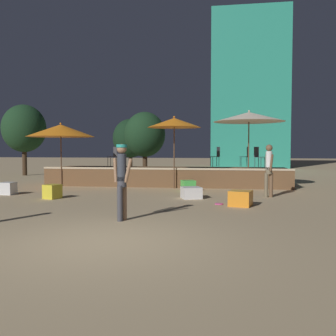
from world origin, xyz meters
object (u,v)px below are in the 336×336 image
(patio_umbrella_0, at_px, (61,131))
(cube_seat_2, at_px, (241,198))
(patio_umbrella_2, at_px, (249,117))
(cube_seat_4, at_px, (8,188))
(bistro_chair_0, at_px, (114,154))
(background_tree_0, at_px, (24,129))
(person_2, at_px, (269,168))
(bistro_chair_2, at_px, (217,155))
(background_tree_1, at_px, (145,135))
(cube_seat_3, at_px, (52,192))
(cube_seat_0, at_px, (191,193))
(frisbee_disc, at_px, (219,204))
(patio_umbrella_1, at_px, (174,123))
(cube_seat_1, at_px, (188,186))
(bistro_chair_3, at_px, (246,155))
(person_0, at_px, (122,177))
(background_tree_2, at_px, (130,138))
(bistro_chair_1, at_px, (258,155))

(patio_umbrella_0, distance_m, cube_seat_2, 9.25)
(patio_umbrella_2, distance_m, cube_seat_4, 9.83)
(bistro_chair_0, relative_size, background_tree_0, 0.20)
(person_2, xyz_separation_m, bistro_chair_0, (-6.73, 3.87, 0.39))
(bistro_chair_2, height_order, background_tree_1, background_tree_1)
(cube_seat_3, xyz_separation_m, background_tree_1, (1.02, 9.86, 2.26))
(cube_seat_0, height_order, bistro_chair_0, bistro_chair_0)
(background_tree_1, bearing_deg, cube_seat_0, -68.47)
(cube_seat_4, height_order, frisbee_disc, cube_seat_4)
(cube_seat_2, xyz_separation_m, background_tree_0, (-12.90, 10.67, 2.70))
(patio_umbrella_1, bearing_deg, patio_umbrella_0, 178.50)
(patio_umbrella_1, xyz_separation_m, bistro_chair_0, (-3.10, 1.54, -1.36))
(cube_seat_0, distance_m, cube_seat_2, 2.14)
(cube_seat_0, height_order, cube_seat_1, cube_seat_1)
(bistro_chair_3, relative_size, background_tree_1, 0.23)
(cube_seat_3, height_order, cube_seat_4, cube_seat_3)
(cube_seat_1, bearing_deg, cube_seat_2, -62.35)
(cube_seat_3, bearing_deg, patio_umbrella_2, 32.05)
(person_0, xyz_separation_m, background_tree_0, (-10.08, 13.34, 1.90))
(person_0, height_order, background_tree_0, background_tree_0)
(cube_seat_3, bearing_deg, cube_seat_1, 34.45)
(patio_umbrella_0, bearing_deg, background_tree_2, 88.83)
(bistro_chair_0, xyz_separation_m, frisbee_disc, (5.06, -5.83, -1.38))
(cube_seat_2, height_order, background_tree_0, background_tree_0)
(bistro_chair_1, height_order, bistro_chair_2, same)
(background_tree_0, bearing_deg, bistro_chair_0, -32.68)
(cube_seat_1, bearing_deg, patio_umbrella_2, 27.43)
(bistro_chair_0, bearing_deg, bistro_chair_3, 49.44)
(patio_umbrella_0, xyz_separation_m, patio_umbrella_1, (5.10, -0.13, 0.28))
(patio_umbrella_0, distance_m, frisbee_disc, 8.69)
(patio_umbrella_0, bearing_deg, person_2, -15.78)
(person_0, height_order, person_2, person_2)
(cube_seat_4, xyz_separation_m, bistro_chair_2, (7.44, 4.84, 1.18))
(frisbee_disc, bearing_deg, bistro_chair_1, 74.00)
(person_2, distance_m, bistro_chair_3, 4.23)
(bistro_chair_3, distance_m, background_tree_2, 12.51)
(bistro_chair_0, xyz_separation_m, bistro_chair_3, (6.16, 0.30, 0.00))
(person_2, bearing_deg, patio_umbrella_1, -53.41)
(cube_seat_2, bearing_deg, background_tree_1, 116.10)
(frisbee_disc, height_order, background_tree_0, background_tree_0)
(cube_seat_2, height_order, frisbee_disc, cube_seat_2)
(cube_seat_2, bearing_deg, person_0, -136.61)
(cube_seat_1, xyz_separation_m, bistro_chair_1, (2.85, 2.08, 1.19))
(bistro_chair_0, bearing_deg, cube_seat_1, 14.11)
(patio_umbrella_2, height_order, bistro_chair_2, patio_umbrella_2)
(person_2, distance_m, bistro_chair_1, 3.56)
(frisbee_disc, bearing_deg, cube_seat_3, 175.13)
(bistro_chair_1, xyz_separation_m, background_tree_0, (-13.85, 4.96, 1.52))
(bistro_chair_1, xyz_separation_m, background_tree_2, (-8.41, 10.26, 1.03))
(bistro_chair_2, bearing_deg, bistro_chair_1, 50.60)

